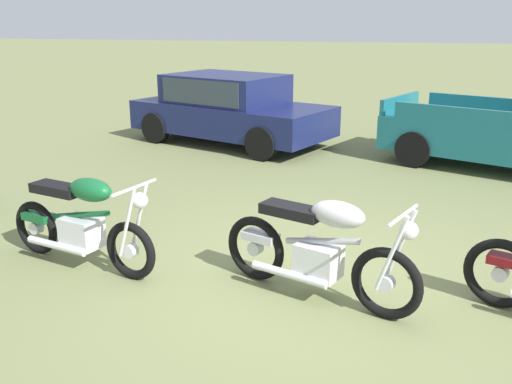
% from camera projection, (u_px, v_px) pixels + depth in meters
% --- Properties ---
extents(ground_plane, '(120.00, 120.00, 0.00)m').
position_uv_depth(ground_plane, '(309.00, 281.00, 5.75)').
color(ground_plane, olive).
extents(motorcycle_green, '(1.93, 0.80, 1.02)m').
position_uv_depth(motorcycle_green, '(81.00, 222.00, 5.96)').
color(motorcycle_green, black).
rests_on(motorcycle_green, ground).
extents(motorcycle_silver, '(1.96, 0.98, 1.02)m').
position_uv_depth(motorcycle_silver, '(319.00, 249.00, 5.26)').
color(motorcycle_silver, black).
rests_on(motorcycle_silver, ground).
extents(car_navy, '(4.52, 3.20, 1.43)m').
position_uv_depth(car_navy, '(229.00, 105.00, 11.84)').
color(car_navy, '#161E4C').
rests_on(car_navy, ground).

